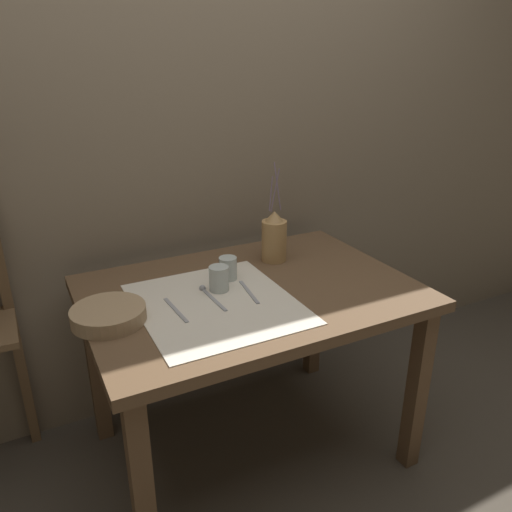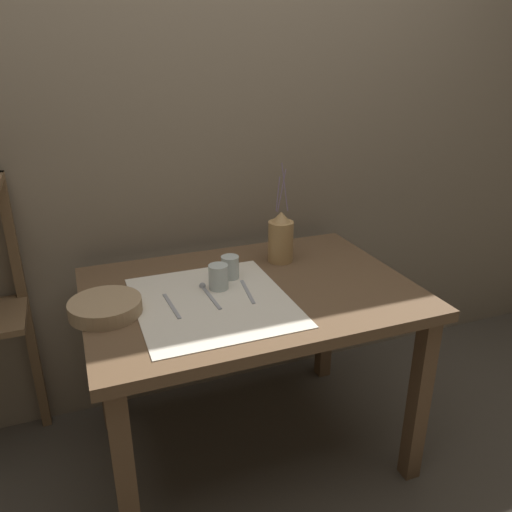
# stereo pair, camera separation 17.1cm
# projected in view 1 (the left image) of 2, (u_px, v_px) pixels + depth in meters

# --- Properties ---
(ground_plane) EXTENTS (12.00, 12.00, 0.00)m
(ground_plane) POSITION_uv_depth(u_px,v_px,m) (251.00, 447.00, 2.07)
(ground_plane) COLOR #473F35
(stone_wall_back) EXTENTS (7.00, 0.06, 2.40)m
(stone_wall_back) POSITION_uv_depth(u_px,v_px,m) (193.00, 136.00, 2.05)
(stone_wall_back) COLOR #7A6B56
(stone_wall_back) RESTS_ON ground_plane
(wooden_table) EXTENTS (1.16, 0.83, 0.73)m
(wooden_table) POSITION_uv_depth(u_px,v_px,m) (250.00, 311.00, 1.83)
(wooden_table) COLOR brown
(wooden_table) RESTS_ON ground_plane
(linen_cloth) EXTENTS (0.51, 0.57, 0.00)m
(linen_cloth) POSITION_uv_depth(u_px,v_px,m) (216.00, 304.00, 1.68)
(linen_cloth) COLOR beige
(linen_cloth) RESTS_ON wooden_table
(pitcher_with_flowers) EXTENTS (0.10, 0.10, 0.40)m
(pitcher_with_flowers) POSITION_uv_depth(u_px,v_px,m) (274.00, 238.00, 2.00)
(pitcher_with_flowers) COLOR #A87F4C
(pitcher_with_flowers) RESTS_ON wooden_table
(wooden_bowl) EXTENTS (0.23, 0.23, 0.05)m
(wooden_bowl) POSITION_uv_depth(u_px,v_px,m) (109.00, 315.00, 1.56)
(wooden_bowl) COLOR #9E7F5B
(wooden_bowl) RESTS_ON wooden_table
(glass_tumbler_near) EXTENTS (0.07, 0.07, 0.09)m
(glass_tumbler_near) POSITION_uv_depth(u_px,v_px,m) (219.00, 278.00, 1.75)
(glass_tumbler_near) COLOR #B7C1BC
(glass_tumbler_near) RESTS_ON wooden_table
(glass_tumbler_far) EXTENTS (0.07, 0.07, 0.09)m
(glass_tumbler_far) POSITION_uv_depth(u_px,v_px,m) (228.00, 268.00, 1.84)
(glass_tumbler_far) COLOR #B7C1BC
(glass_tumbler_far) RESTS_ON wooden_table
(fork_inner) EXTENTS (0.02, 0.19, 0.00)m
(fork_inner) POSITION_uv_depth(u_px,v_px,m) (176.00, 310.00, 1.63)
(fork_inner) COLOR #939399
(fork_inner) RESTS_ON wooden_table
(spoon_inner) EXTENTS (0.03, 0.20, 0.02)m
(spoon_inner) POSITION_uv_depth(u_px,v_px,m) (207.00, 293.00, 1.74)
(spoon_inner) COLOR #939399
(spoon_inner) RESTS_ON wooden_table
(fork_outer) EXTENTS (0.04, 0.19, 0.00)m
(fork_outer) POSITION_uv_depth(u_px,v_px,m) (249.00, 292.00, 1.75)
(fork_outer) COLOR #939399
(fork_outer) RESTS_ON wooden_table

